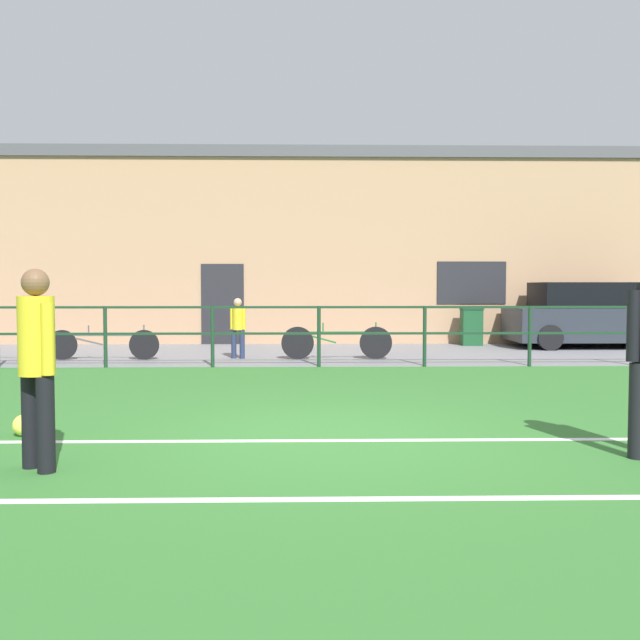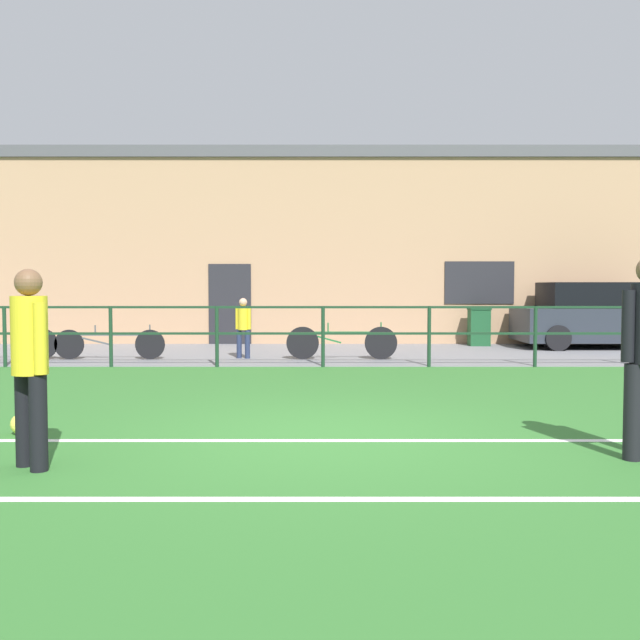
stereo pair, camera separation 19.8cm
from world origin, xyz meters
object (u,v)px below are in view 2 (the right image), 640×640
Objects in this scene: spectator_child at (242,324)px; soccer_ball_match at (20,424)px; player_striker at (28,356)px; bicycle_parked_2 at (340,342)px; trash_bin_0 at (478,326)px; bicycle_parked_1 at (108,344)px; parked_car_red at (600,317)px.

soccer_ball_match is at bearing 95.68° from spectator_child.
player_striker is at bearing -63.59° from soccer_ball_match.
player_striker is 8.98m from bicycle_parked_2.
spectator_child is (1.46, 7.34, 0.62)m from soccer_ball_match.
trash_bin_0 is at bearing -77.69° from player_striker.
bicycle_parked_1 is 2.30× the size of trash_bin_0.
bicycle_parked_1 is at bearing 100.10° from soccer_ball_match.
bicycle_parked_2 is at bearing -157.11° from parked_car_red.
parked_car_red is at bearing -146.33° from spectator_child.
trash_bin_0 is (6.43, 11.77, -0.42)m from player_striker.
soccer_ball_match is 0.10× the size of bicycle_parked_1.
spectator_child reaches higher than trash_bin_0.
trash_bin_0 is at bearing 55.84° from soccer_ball_match.
soccer_ball_match is 0.10× the size of bicycle_parked_2.
player_striker reaches higher than trash_bin_0.
spectator_child is 0.55× the size of bicycle_parked_1.
bicycle_parked_2 reaches higher than soccer_ball_match.
soccer_ball_match is 7.99m from bicycle_parked_2.
bicycle_parked_2 is (2.85, 8.50, -0.57)m from player_striker.
bicycle_parked_2 is at bearing -137.58° from trash_bin_0.
trash_bin_0 is (5.62, 3.10, -0.21)m from spectator_child.
player_striker is 0.40× the size of parked_car_red.
spectator_child is 2.08m from bicycle_parked_2.
parked_car_red is (9.29, 11.22, -0.17)m from player_striker.
trash_bin_0 is at bearing 169.10° from parked_car_red.
parked_car_red is 11.56m from bicycle_parked_1.
bicycle_parked_2 is 2.31× the size of trash_bin_0.
bicycle_parked_1 is at bearing -180.00° from bicycle_parked_2.
bicycle_parked_2 is at bearing -167.86° from spectator_child.
spectator_child reaches higher than soccer_ball_match.
soccer_ball_match is at bearing -22.63° from player_striker.
player_striker is 13.42m from trash_bin_0.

